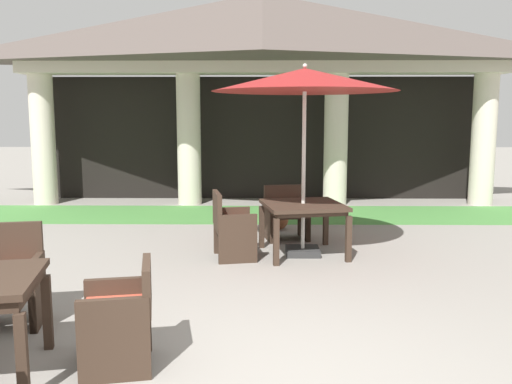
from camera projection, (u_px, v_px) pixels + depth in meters
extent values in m
cylinder|color=beige|center=(43.00, 140.00, 11.57)|extent=(0.51, 0.51, 2.77)
cylinder|color=beige|center=(189.00, 140.00, 11.54)|extent=(0.51, 0.51, 2.77)
cylinder|color=beige|center=(336.00, 140.00, 11.50)|extent=(0.51, 0.51, 2.77)
cylinder|color=beige|center=(483.00, 140.00, 11.46)|extent=(0.51, 0.51, 2.77)
cube|color=beige|center=(262.00, 68.00, 11.31)|extent=(10.22, 0.70, 0.24)
pyramid|color=#514742|center=(262.00, 28.00, 11.19)|extent=(10.62, 3.08, 1.39)
cube|color=black|center=(262.00, 138.00, 12.41)|extent=(10.02, 0.16, 2.77)
cube|color=#47843D|center=(262.00, 214.00, 10.47)|extent=(12.42, 1.99, 0.01)
cube|color=#38281E|center=(303.00, 205.00, 7.35)|extent=(1.22, 1.22, 0.05)
cube|color=#38281E|center=(303.00, 209.00, 7.36)|extent=(1.12, 1.12, 0.05)
cube|color=#38281E|center=(276.00, 242.00, 6.85)|extent=(0.08, 0.08, 0.61)
cube|color=#38281E|center=(348.00, 239.00, 7.02)|extent=(0.08, 0.08, 0.61)
cube|color=#38281E|center=(261.00, 227.00, 7.79)|extent=(0.08, 0.08, 0.61)
cube|color=#38281E|center=(325.00, 225.00, 7.96)|extent=(0.08, 0.08, 0.61)
cube|color=#2D2D2D|center=(302.00, 251.00, 7.44)|extent=(0.46, 0.46, 0.09)
cylinder|color=beige|center=(303.00, 170.00, 7.29)|extent=(0.05, 0.05, 2.34)
cone|color=maroon|center=(304.00, 80.00, 7.12)|extent=(2.47, 2.47, 0.30)
sphere|color=beige|center=(305.00, 66.00, 7.09)|extent=(0.06, 0.06, 0.06)
cube|color=#38281E|center=(286.00, 214.00, 8.32)|extent=(0.70, 0.64, 0.07)
cube|color=#C64C38|center=(286.00, 210.00, 8.31)|extent=(0.64, 0.59, 0.05)
cube|color=#38281E|center=(283.00, 197.00, 8.53)|extent=(0.61, 0.18, 0.39)
cube|color=#38281E|center=(304.00, 219.00, 8.38)|extent=(0.16, 0.54, 0.62)
cube|color=#38281E|center=(268.00, 220.00, 8.28)|extent=(0.16, 0.54, 0.62)
cube|color=#38281E|center=(308.00, 230.00, 8.16)|extent=(0.07, 0.07, 0.36)
cube|color=#38281E|center=(272.00, 232.00, 8.06)|extent=(0.07, 0.07, 0.36)
cube|color=#38281E|center=(299.00, 224.00, 8.63)|extent=(0.07, 0.07, 0.36)
cube|color=#38281E|center=(266.00, 225.00, 8.53)|extent=(0.07, 0.07, 0.36)
cube|color=#38281E|center=(234.00, 228.00, 7.22)|extent=(0.61, 0.69, 0.07)
cube|color=#C64C38|center=(234.00, 224.00, 7.22)|extent=(0.56, 0.64, 0.05)
cube|color=#38281E|center=(217.00, 209.00, 7.14)|extent=(0.18, 0.61, 0.46)
cube|color=#38281E|center=(232.00, 230.00, 7.51)|extent=(0.51, 0.16, 0.64)
cube|color=#38281E|center=(238.00, 239.00, 6.96)|extent=(0.51, 0.16, 0.64)
cube|color=#38281E|center=(247.00, 239.00, 7.56)|extent=(0.07, 0.07, 0.37)
cube|color=#38281E|center=(254.00, 248.00, 7.03)|extent=(0.07, 0.07, 0.37)
cube|color=#38281E|center=(216.00, 240.00, 7.48)|extent=(0.07, 0.07, 0.37)
cube|color=#38281E|center=(220.00, 250.00, 6.95)|extent=(0.07, 0.07, 0.37)
cube|color=#38281E|center=(22.00, 358.00, 3.56)|extent=(0.08, 0.08, 0.62)
cube|color=#38281E|center=(47.00, 312.00, 4.39)|extent=(0.08, 0.08, 0.62)
cube|color=#38281E|center=(116.00, 315.00, 4.06)|extent=(0.61, 0.62, 0.07)
cube|color=#C64C38|center=(115.00, 308.00, 4.06)|extent=(0.56, 0.57, 0.05)
cube|color=#38281E|center=(147.00, 285.00, 4.08)|extent=(0.16, 0.53, 0.37)
cube|color=#38281E|center=(114.00, 340.00, 3.84)|extent=(0.51, 0.16, 0.62)
cube|color=#38281E|center=(118.00, 316.00, 4.32)|extent=(0.51, 0.16, 0.62)
cube|color=#38281E|center=(81.00, 359.00, 3.82)|extent=(0.07, 0.07, 0.37)
cube|color=#38281E|center=(89.00, 333.00, 4.29)|extent=(0.07, 0.07, 0.37)
cube|color=#38281E|center=(147.00, 354.00, 3.90)|extent=(0.07, 0.07, 0.37)
cube|color=#38281E|center=(147.00, 329.00, 4.37)|extent=(0.07, 0.07, 0.37)
cube|color=#38281E|center=(9.00, 283.00, 4.86)|extent=(0.61, 0.58, 0.07)
cube|color=#C64C38|center=(8.00, 276.00, 4.85)|extent=(0.56, 0.54, 0.05)
cube|color=#38281E|center=(13.00, 247.00, 5.04)|extent=(0.52, 0.16, 0.48)
cube|color=#38281E|center=(37.00, 291.00, 4.92)|extent=(0.15, 0.49, 0.63)
cube|color=#38281E|center=(32.00, 313.00, 4.72)|extent=(0.07, 0.07, 0.37)
cube|color=#38281E|center=(42.00, 297.00, 5.14)|extent=(0.07, 0.07, 0.37)
ellipsoid|color=brown|center=(278.00, 219.00, 9.07)|extent=(0.34, 0.34, 0.35)
sphere|color=brown|center=(278.00, 207.00, 9.04)|extent=(0.08, 0.08, 0.08)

